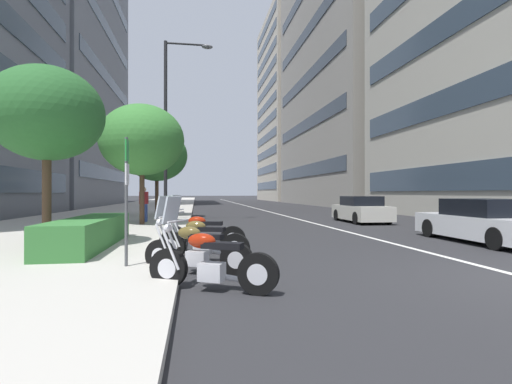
# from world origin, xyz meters

# --- Properties ---
(sidewalk_right_plaza) EXTENTS (160.00, 9.31, 0.15)m
(sidewalk_right_plaza) POSITION_xyz_m (30.00, 10.81, 0.07)
(sidewalk_right_plaza) COLOR #B2ADA3
(sidewalk_right_plaza) RESTS_ON ground
(lane_centre_stripe) EXTENTS (110.00, 0.16, 0.01)m
(lane_centre_stripe) POSITION_xyz_m (35.00, 0.00, 0.00)
(lane_centre_stripe) COLOR silver
(lane_centre_stripe) RESTS_ON ground
(motorcycle_under_tarp) EXTENTS (1.07, 1.98, 1.48)m
(motorcycle_under_tarp) POSITION_xyz_m (0.43, 5.67, 0.44)
(motorcycle_under_tarp) COLOR black
(motorcycle_under_tarp) RESTS_ON ground
(motorcycle_nearest_camera) EXTENTS (1.09, 2.03, 1.47)m
(motorcycle_nearest_camera) POSITION_xyz_m (1.75, 5.89, 0.44)
(motorcycle_nearest_camera) COLOR black
(motorcycle_nearest_camera) RESTS_ON ground
(motorcycle_far_end_row) EXTENTS (0.93, 2.03, 1.48)m
(motorcycle_far_end_row) POSITION_xyz_m (3.04, 5.76, 0.44)
(motorcycle_far_end_row) COLOR black
(motorcycle_far_end_row) RESTS_ON ground
(motorcycle_mid_row) EXTENTS (0.73, 2.19, 1.11)m
(motorcycle_mid_row) POSITION_xyz_m (4.53, 5.70, 0.42)
(motorcycle_mid_row) COLOR black
(motorcycle_mid_row) RESTS_ON ground
(car_following_behind) EXTENTS (4.74, 2.00, 1.34)m
(car_following_behind) POSITION_xyz_m (4.96, -2.90, 0.62)
(car_following_behind) COLOR silver
(car_following_behind) RESTS_ON ground
(car_mid_block_traffic) EXTENTS (4.20, 1.90, 1.36)m
(car_mid_block_traffic) POSITION_xyz_m (13.22, -2.62, 0.63)
(car_mid_block_traffic) COLOR beige
(car_mid_block_traffic) RESTS_ON ground
(parking_sign_by_curb) EXTENTS (0.32, 0.06, 2.43)m
(parking_sign_by_curb) POSITION_xyz_m (1.93, 7.17, 1.67)
(parking_sign_by_curb) COLOR #47494C
(parking_sign_by_curb) RESTS_ON sidewalk_right_plaza
(street_lamp_with_banners) EXTENTS (1.26, 2.58, 9.45)m
(street_lamp_with_banners) POSITION_xyz_m (15.21, 7.13, 5.71)
(street_lamp_with_banners) COLOR #232326
(street_lamp_with_banners) RESTS_ON sidewalk_right_plaza
(clipped_hedge_bed) EXTENTS (5.00, 1.10, 0.73)m
(clipped_hedge_bed) POSITION_xyz_m (4.87, 8.58, 0.52)
(clipped_hedge_bed) COLOR #337033
(clipped_hedge_bed) RESTS_ON sidewalk_right_plaza
(street_tree_by_lamp_post) EXTENTS (2.82, 2.82, 4.60)m
(street_tree_by_lamp_post) POSITION_xyz_m (4.91, 9.64, 3.54)
(street_tree_by_lamp_post) COLOR #473323
(street_tree_by_lamp_post) RESTS_ON sidewalk_right_plaza
(street_tree_near_plaza_corner) EXTENTS (3.68, 3.68, 5.28)m
(street_tree_near_plaza_corner) POSITION_xyz_m (11.87, 8.22, 3.86)
(street_tree_near_plaza_corner) COLOR #473323
(street_tree_near_plaza_corner) RESTS_ON sidewalk_right_plaza
(street_tree_far_plaza) EXTENTS (3.69, 3.69, 5.24)m
(street_tree_far_plaza) POSITION_xyz_m (18.48, 8.23, 3.82)
(street_tree_far_plaza) COLOR #473323
(street_tree_far_plaza) RESTS_ON sidewalk_right_plaza
(pedestrian_on_plaza) EXTENTS (0.27, 0.41, 1.66)m
(pedestrian_on_plaza) POSITION_xyz_m (13.37, 8.34, 0.99)
(pedestrian_on_plaza) COLOR #33478C
(pedestrian_on_plaza) RESTS_ON sidewalk_right_plaza
(office_tower_near_left) EXTENTS (22.53, 20.48, 37.17)m
(office_tower_near_left) POSITION_xyz_m (70.31, -18.34, 18.59)
(office_tower_near_left) COLOR beige
(office_tower_near_left) RESTS_ON ground
(office_tower_far_right_block) EXTENTS (27.16, 14.14, 47.40)m
(office_tower_far_right_block) POSITION_xyz_m (43.77, 23.48, 23.70)
(office_tower_far_right_block) COLOR gray
(office_tower_far_right_block) RESTS_ON ground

